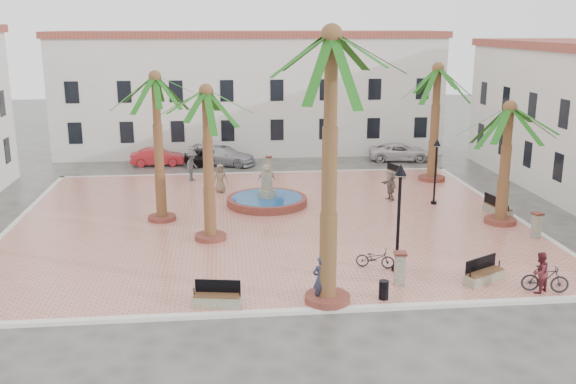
% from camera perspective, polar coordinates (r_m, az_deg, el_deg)
% --- Properties ---
extents(ground, '(120.00, 120.00, 0.00)m').
position_cam_1_polar(ground, '(33.45, -1.71, -2.70)').
color(ground, '#56544F').
rests_on(ground, ground).
extents(plaza, '(26.00, 22.00, 0.15)m').
position_cam_1_polar(plaza, '(33.43, -1.71, -2.57)').
color(plaza, '#DD8573').
rests_on(plaza, ground).
extents(kerb_n, '(26.30, 0.30, 0.16)m').
position_cam_1_polar(kerb_n, '(44.04, -2.78, 1.65)').
color(kerb_n, silver).
rests_on(kerb_n, ground).
extents(kerb_s, '(26.30, 0.30, 0.16)m').
position_cam_1_polar(kerb_s, '(23.19, 0.36, -10.59)').
color(kerb_s, silver).
rests_on(kerb_s, ground).
extents(kerb_e, '(0.30, 22.30, 0.16)m').
position_cam_1_polar(kerb_e, '(36.70, 18.99, -1.81)').
color(kerb_e, silver).
rests_on(kerb_e, ground).
extents(kerb_w, '(0.30, 22.30, 0.16)m').
position_cam_1_polar(kerb_w, '(35.02, -23.46, -3.01)').
color(kerb_w, silver).
rests_on(kerb_w, ground).
extents(building_north, '(30.40, 7.40, 9.50)m').
position_cam_1_polar(building_north, '(52.16, -3.41, 8.90)').
color(building_north, silver).
rests_on(building_north, ground).
extents(fountain, '(4.51, 4.51, 2.33)m').
position_cam_1_polar(fountain, '(36.05, -1.88, -0.65)').
color(fountain, brown).
rests_on(fountain, plaza).
extents(palm_nw, '(4.70, 4.70, 7.67)m').
position_cam_1_polar(palm_nw, '(32.69, -11.68, 8.60)').
color(palm_nw, brown).
rests_on(palm_nw, plaza).
extents(palm_sw, '(4.85, 4.85, 7.29)m').
position_cam_1_polar(palm_sw, '(29.25, -7.25, 7.33)').
color(palm_sw, brown).
rests_on(palm_sw, plaza).
extents(palm_s, '(5.40, 5.40, 9.88)m').
position_cam_1_polar(palm_s, '(21.80, 3.86, 11.24)').
color(palm_s, brown).
rests_on(palm_s, plaza).
extents(palm_e, '(5.18, 5.18, 6.26)m').
position_cam_1_polar(palm_e, '(33.49, 19.02, 5.75)').
color(palm_e, brown).
rests_on(palm_e, plaza).
extents(palm_ne, '(5.54, 5.54, 7.58)m').
position_cam_1_polar(palm_ne, '(41.90, 13.13, 9.47)').
color(palm_ne, brown).
rests_on(palm_ne, plaza).
extents(bench_s, '(1.82, 0.83, 0.93)m').
position_cam_1_polar(bench_s, '(23.50, -6.31, -9.44)').
color(bench_s, gray).
rests_on(bench_s, plaza).
extents(bench_se, '(1.89, 1.39, 0.97)m').
position_cam_1_polar(bench_se, '(26.54, 17.03, -7.11)').
color(bench_se, gray).
rests_on(bench_se, plaza).
extents(bench_e, '(0.92, 2.04, 1.04)m').
position_cam_1_polar(bench_e, '(35.93, 18.11, -1.47)').
color(bench_e, gray).
rests_on(bench_e, plaza).
extents(bench_ne, '(0.94, 1.69, 0.85)m').
position_cam_1_polar(bench_ne, '(43.38, 9.55, 1.68)').
color(bench_ne, gray).
rests_on(bench_ne, plaza).
extents(lamppost_s, '(0.49, 0.49, 4.48)m').
position_cam_1_polar(lamppost_s, '(26.08, 9.88, -0.65)').
color(lamppost_s, black).
rests_on(lamppost_s, plaza).
extents(lamppost_e, '(0.40, 0.40, 3.71)m').
position_cam_1_polar(lamppost_e, '(36.64, 13.03, 2.76)').
color(lamppost_e, black).
rests_on(lamppost_e, plaza).
extents(bollard_se, '(0.52, 0.52, 1.32)m').
position_cam_1_polar(bollard_se, '(25.41, 9.90, -6.65)').
color(bollard_se, gray).
rests_on(bollard_se, plaza).
extents(bollard_n, '(0.46, 0.46, 1.24)m').
position_cam_1_polar(bollard_n, '(43.35, -1.72, 2.42)').
color(bollard_n, gray).
rests_on(bollard_n, plaza).
extents(bollard_e, '(0.53, 0.53, 1.24)m').
position_cam_1_polar(bollard_e, '(32.58, 21.23, -2.74)').
color(bollard_e, gray).
rests_on(bollard_e, plaza).
extents(litter_bin, '(0.37, 0.37, 0.71)m').
position_cam_1_polar(litter_bin, '(24.15, 8.51, -8.60)').
color(litter_bin, black).
rests_on(litter_bin, plaza).
extents(cyclist_a, '(0.73, 0.56, 1.77)m').
position_cam_1_polar(cyclist_a, '(23.49, 2.93, -7.73)').
color(cyclist_a, '#2A2E42').
rests_on(cyclist_a, plaza).
extents(bicycle_a, '(1.69, 1.02, 0.84)m').
position_cam_1_polar(bicycle_a, '(27.03, 7.76, -5.84)').
color(bicycle_a, black).
rests_on(bicycle_a, plaza).
extents(cyclist_b, '(0.98, 0.93, 1.60)m').
position_cam_1_polar(cyclist_b, '(26.07, 21.46, -6.66)').
color(cyclist_b, '#5A1C23').
rests_on(cyclist_b, plaza).
extents(bicycle_b, '(1.80, 0.95, 1.04)m').
position_cam_1_polar(bicycle_b, '(26.28, 21.89, -7.18)').
color(bicycle_b, black).
rests_on(bicycle_b, plaza).
extents(pedestrian_fountain_a, '(0.94, 0.70, 1.74)m').
position_cam_1_polar(pedestrian_fountain_a, '(38.77, -6.04, 1.22)').
color(pedestrian_fountain_a, '#7E684E').
rests_on(pedestrian_fountain_a, plaza).
extents(pedestrian_fountain_b, '(1.02, 0.45, 1.71)m').
position_cam_1_polar(pedestrian_fountain_b, '(38.41, -1.91, 1.14)').
color(pedestrian_fountain_b, '#313C59').
rests_on(pedestrian_fountain_b, plaza).
extents(pedestrian_north, '(1.18, 1.45, 1.96)m').
position_cam_1_polar(pedestrian_north, '(42.01, -8.54, 2.34)').
color(pedestrian_north, '#49494E').
rests_on(pedestrian_north, plaza).
extents(pedestrian_east, '(0.81, 1.62, 1.67)m').
position_cam_1_polar(pedestrian_east, '(37.34, 9.09, 0.53)').
color(pedestrian_east, '#6D5E55').
rests_on(pedestrian_east, plaza).
extents(car_black, '(4.20, 2.54, 1.34)m').
position_cam_1_polar(car_black, '(47.20, -6.83, 3.18)').
color(car_black, black).
rests_on(car_black, ground).
extents(car_red, '(3.90, 1.48, 1.27)m').
position_cam_1_polar(car_red, '(47.77, -11.52, 3.08)').
color(car_red, '#B42128').
rests_on(car_red, ground).
extents(car_silver, '(5.17, 3.63, 1.39)m').
position_cam_1_polar(car_silver, '(47.21, -5.77, 3.24)').
color(car_silver, '#AEADB7').
rests_on(car_silver, ground).
extents(car_white, '(4.87, 2.67, 1.29)m').
position_cam_1_polar(car_white, '(49.29, 9.94, 3.52)').
color(car_white, silver).
rests_on(car_white, ground).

